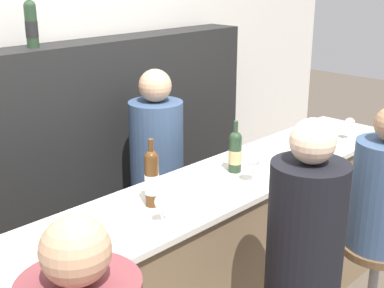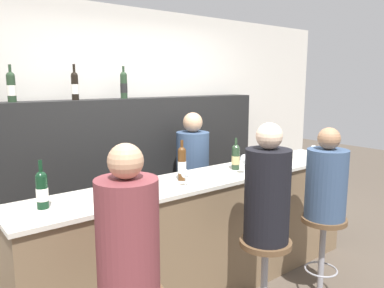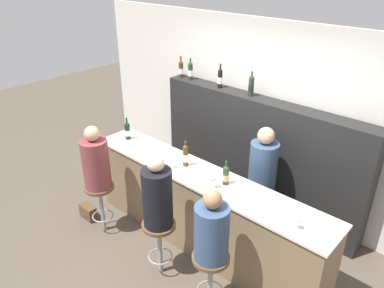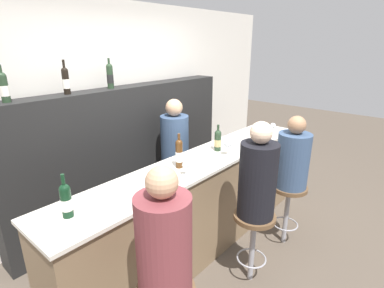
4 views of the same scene
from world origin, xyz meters
name	(u,v)px [view 2 (image 2 of 4)]	position (x,y,z in m)	size (l,w,h in m)	color
wall_back	(130,128)	(0.00, 1.64, 1.30)	(6.40, 0.05, 2.60)	beige
bar_counter	(210,233)	(0.00, 0.25, 0.52)	(3.27, 0.55, 1.03)	brown
back_bar_cabinet	(141,173)	(0.00, 1.42, 0.82)	(3.07, 0.28, 1.64)	black
wine_bottle_counter_0	(42,189)	(-1.36, 0.28, 1.16)	(0.07, 0.07, 0.31)	black
wine_bottle_counter_1	(182,163)	(-0.28, 0.28, 1.17)	(0.07, 0.07, 0.33)	#4C2D14
wine_bottle_counter_2	(236,157)	(0.32, 0.28, 1.15)	(0.07, 0.07, 0.29)	#233823
wine_bottle_backbar_1	(11,87)	(-1.24, 1.42, 1.77)	(0.07, 0.07, 0.32)	#233823
wine_bottle_backbar_2	(75,86)	(-0.69, 1.42, 1.78)	(0.07, 0.07, 0.33)	black
wine_bottle_backbar_3	(124,85)	(-0.18, 1.42, 1.78)	(0.07, 0.07, 0.33)	#233823
wine_glass_0	(185,175)	(-0.37, 0.12, 1.13)	(0.07, 0.07, 0.13)	silver
wine_glass_1	(245,160)	(0.27, 0.12, 1.16)	(0.08, 0.08, 0.17)	silver
wine_glass_2	(314,149)	(1.26, 0.12, 1.14)	(0.07, 0.07, 0.14)	silver
guest_seated_left	(128,232)	(-1.14, -0.40, 1.05)	(0.33, 0.33, 0.82)	brown
bar_stool_middle	(265,260)	(-0.04, -0.40, 0.54)	(0.37, 0.37, 0.70)	gray
guest_seated_middle	(267,191)	(-0.04, -0.40, 1.06)	(0.32, 0.32, 0.85)	black
bar_stool_right	(323,235)	(0.69, -0.40, 0.54)	(0.37, 0.37, 0.70)	gray
guest_seated_right	(326,180)	(0.69, -0.40, 1.02)	(0.33, 0.33, 0.76)	#334766
bartender	(193,188)	(0.37, 0.97, 0.69)	(0.34, 0.34, 1.50)	#334766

